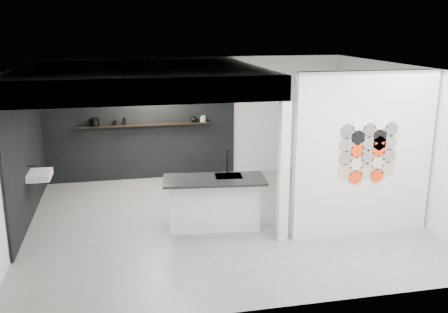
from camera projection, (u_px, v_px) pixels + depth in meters
floor at (222, 221)px, 9.22m from camera, size 7.00×6.00×0.01m
partition_panel at (364, 155)px, 8.36m from camera, size 2.45×0.15×2.80m
bay_clad_back at (141, 129)px, 11.46m from camera, size 4.40×0.04×2.35m
bay_clad_left at (27, 156)px, 9.17m from camera, size 0.04×4.00×2.35m
bulkhead at (142, 78)px, 9.25m from camera, size 4.40×4.00×0.40m
corner_column at (284, 173)px, 8.13m from camera, size 0.16×0.16×2.35m
fascia_beam at (149, 91)px, 7.43m from camera, size 4.40×0.16×0.40m
wall_basin at (40, 175)px, 9.11m from camera, size 0.40×0.60×0.12m
display_shelf at (145, 125)px, 11.35m from camera, size 3.00×0.15×0.04m
kitchen_island at (214, 202)px, 8.82m from camera, size 1.85×0.98×1.42m
stockpot at (95, 122)px, 11.11m from camera, size 0.24×0.24×0.17m
kettle at (194, 119)px, 11.56m from camera, size 0.19×0.19×0.13m
glass_bowl at (203, 120)px, 11.60m from camera, size 0.16×0.16×0.10m
glass_vase at (203, 119)px, 11.60m from camera, size 0.13×0.13×0.14m
bottle_dark at (125, 121)px, 11.24m from camera, size 0.07×0.07×0.16m
utensil_cup at (115, 123)px, 11.20m from camera, size 0.11×0.11×0.11m
hex_tile_cluster at (369, 150)px, 8.25m from camera, size 1.04×0.02×1.16m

